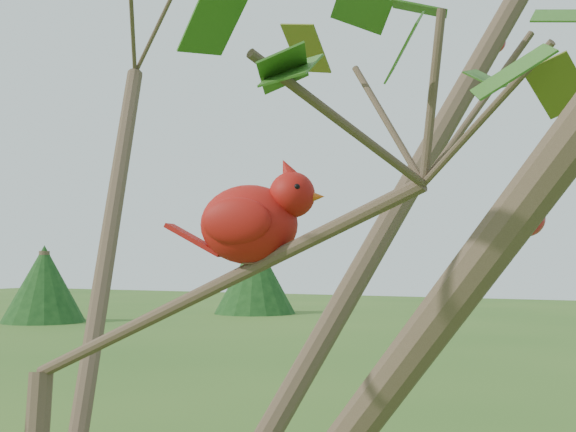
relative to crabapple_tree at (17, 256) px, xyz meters
The scene contains 2 objects.
crabapple_tree is the anchor object (origin of this frame).
cardinal 0.32m from the crabapple_tree, 17.62° to the left, with size 0.20×0.12×0.14m.
Camera 1 is at (0.81, -0.80, 2.12)m, focal length 50.00 mm.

